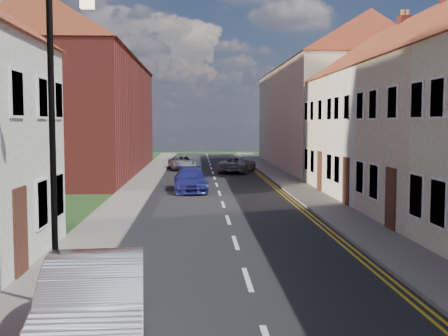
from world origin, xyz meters
TOP-DOWN VIEW (x-y plane):
  - road at (0.00, 30.00)m, footprint 7.00×90.00m
  - pavement_left at (-4.40, 30.00)m, footprint 1.80×90.00m
  - pavement_right at (4.40, 30.00)m, footprint 1.80×90.00m
  - cottage_r_white_far at (9.30, 34.30)m, footprint 8.30×5.20m
  - cottage_r_cream_far at (9.30, 39.70)m, footprint 8.30×6.00m
  - block_right_far at (9.30, 55.00)m, footprint 8.30×24.20m
  - block_left_far at (-9.30, 50.00)m, footprint 8.30×24.20m
  - lamppost at (-3.81, 20.00)m, footprint 0.88×0.15m
  - car_mid at (-2.82, 18.06)m, footprint 2.01×4.67m
  - car_far at (-1.50, 38.87)m, footprint 1.93×4.36m
  - car_distant at (-2.32, 52.91)m, footprint 2.42×4.24m
  - car_distant_b at (1.83, 50.00)m, footprint 3.29×4.76m

SIDE VIEW (x-z plane):
  - road at x=0.00m, z-range 0.00..0.02m
  - pavement_left at x=-4.40m, z-range 0.00..0.12m
  - pavement_right at x=4.40m, z-range 0.00..0.12m
  - car_distant at x=-2.32m, z-range 0.00..1.11m
  - car_distant_b at x=1.83m, z-range 0.00..1.21m
  - car_far at x=-1.50m, z-range 0.00..1.24m
  - car_mid at x=-2.82m, z-range 0.00..1.49m
  - lamppost at x=-3.81m, z-range 0.54..6.54m
  - cottage_r_cream_far at x=9.30m, z-range -0.03..8.97m
  - cottage_r_white_far at x=9.30m, z-range -0.02..8.98m
  - block_right_far at x=9.30m, z-range 0.04..10.54m
  - block_left_far at x=-9.30m, z-range 0.04..10.54m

